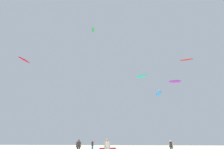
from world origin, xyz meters
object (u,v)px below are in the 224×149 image
Objects in this scene: person_midground at (78,146)px; kite_aloft_4 at (159,93)px; kite_grounded_near at (108,149)px; person_right at (93,145)px; person_foreground at (107,147)px; kite_aloft_2 at (24,60)px; kite_aloft_0 at (93,30)px; kite_aloft_5 at (186,60)px; person_left at (171,146)px; kite_aloft_1 at (141,76)px; kite_aloft_3 at (175,81)px.

kite_aloft_4 is (11.12, 11.67, 8.75)m from person_midground.
kite_grounded_near is 0.92× the size of kite_aloft_4.
kite_grounded_near is at bearing 174.62° from kite_aloft_4.
person_foreground is at bearing 44.98° from person_right.
kite_aloft_4 reaches higher than person_midground.
person_right is 0.49× the size of kite_aloft_2.
kite_aloft_5 is (23.40, 8.23, -5.53)m from kite_aloft_0.
kite_grounded_near is at bearing 158.97° from person_right.
person_right is 0.48× the size of kite_grounded_near.
kite_aloft_2 reaches higher than person_left.
kite_aloft_4 is at bearing 123.22° from person_midground.
person_foreground is at bearing -71.63° from kite_aloft_0.
kite_aloft_2 is (-18.94, 13.47, 15.84)m from person_foreground.
kite_aloft_2 reaches higher than kite_grounded_near.
kite_aloft_1 is at bearing 154.88° from person_right.
kite_grounded_near is at bearing -22.09° from person_foreground.
kite_aloft_0 is 25.60m from kite_aloft_3.
kite_grounded_near is 27.02m from kite_aloft_3.
person_midground reaches higher than person_left.
kite_aloft_3 reaches higher than person_left.
person_midground is at bearing -115.89° from kite_aloft_1.
person_right is 32.51m from kite_aloft_5.
kite_aloft_5 is at bearing 21.60° from kite_aloft_2.
person_midground is 23.84m from kite_aloft_2.
kite_aloft_0 reaches higher than person_left.
person_foreground is 28.12m from kite_aloft_2.
kite_aloft_3 is at bearing 132.78° from person_midground.
kite_aloft_5 is (35.88, 14.21, 4.67)m from kite_aloft_2.
kite_aloft_0 is at bearing 176.41° from person_midground.
person_midground is 1.06× the size of person_right.
kite_aloft_0 is at bearing -11.34° from person_foreground.
kite_aloft_3 is at bearing -161.75° from person_left.
person_midground is 0.50× the size of kite_aloft_5.
person_right is at bearing -148.60° from kite_aloft_5.
kite_aloft_5 is (21.47, 13.11, 20.59)m from person_right.
kite_aloft_0 reaches higher than kite_aloft_4.
person_left is 14.21m from person_right.
person_midground is at bearing -45.20° from person_left.
kite_aloft_5 is at bearing 125.50° from person_midground.
kite_aloft_4 is (2.63, -5.82, -5.51)m from kite_aloft_1.
kite_aloft_2 is (-23.57, -8.05, 1.60)m from kite_aloft_1.
person_left is at bearing -93.25° from kite_aloft_4.
kite_aloft_1 is 0.85× the size of kite_aloft_2.
kite_aloft_5 is at bearing -170.28° from person_left.
person_midground is 0.61× the size of kite_aloft_1.
kite_aloft_4 is (7.27, 15.70, 8.73)m from person_foreground.
kite_aloft_3 reaches higher than person_foreground.
person_foreground is at bearing 30.59° from person_midground.
kite_aloft_4 reaches higher than person_foreground.
person_foreground is at bearing -102.16° from kite_aloft_1.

